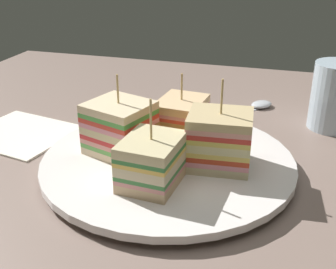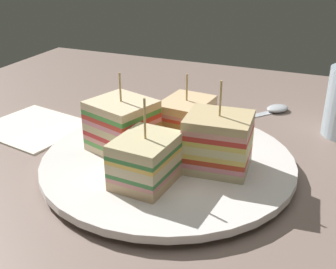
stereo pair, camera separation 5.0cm
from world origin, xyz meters
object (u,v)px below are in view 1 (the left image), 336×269
object	(u,v)px
plate	(168,162)
sandwich_wedge_2	(149,161)
sandwich_wedge_3	(219,140)
spoon	(253,107)
sandwich_wedge_1	(121,127)
chip_pile	(158,144)
napkin	(21,133)
drinking_glass	(336,101)
sandwich_wedge_0	(181,119)

from	to	relation	value
plate	sandwich_wedge_2	size ratio (longest dim) A/B	3.16
sandwich_wedge_3	spoon	size ratio (longest dim) A/B	0.79
sandwich_wedge_1	spoon	distance (cm)	26.77
plate	chip_pile	distance (cm)	2.49
napkin	spoon	bearing A→B (deg)	32.00
spoon	sandwich_wedge_3	bearing A→B (deg)	-144.70
drinking_glass	napkin	bearing A→B (deg)	-160.36
sandwich_wedge_2	spoon	distance (cm)	30.13
spoon	drinking_glass	distance (cm)	12.97
chip_pile	napkin	distance (cm)	21.93
sandwich_wedge_1	spoon	xyz separation A→B (cm)	(13.53, 22.69, -4.32)
sandwich_wedge_1	sandwich_wedge_2	size ratio (longest dim) A/B	1.03
sandwich_wedge_2	chip_pile	world-z (taller)	sandwich_wedge_2
spoon	napkin	bearing A→B (deg)	161.28
sandwich_wedge_0	sandwich_wedge_1	size ratio (longest dim) A/B	0.89
plate	napkin	bearing A→B (deg)	170.37
sandwich_wedge_3	spoon	world-z (taller)	sandwich_wedge_3
sandwich_wedge_2	napkin	size ratio (longest dim) A/B	0.68
chip_pile	napkin	size ratio (longest dim) A/B	0.61
sandwich_wedge_0	spoon	distance (cm)	18.93
plate	napkin	size ratio (longest dim) A/B	2.16
sandwich_wedge_0	sandwich_wedge_2	xyz separation A→B (cm)	(-0.34, -11.89, -0.05)
sandwich_wedge_1	drinking_glass	bearing A→B (deg)	54.43
sandwich_wedge_2	spoon	bearing A→B (deg)	-10.86
sandwich_wedge_2	sandwich_wedge_3	bearing A→B (deg)	-42.91
sandwich_wedge_1	chip_pile	size ratio (longest dim) A/B	1.15
chip_pile	spoon	xyz separation A→B (cm)	(8.96, 22.53, -2.60)
sandwich_wedge_0	sandwich_wedge_1	distance (cm)	8.30
chip_pile	drinking_glass	bearing A→B (deg)	41.84
chip_pile	plate	bearing A→B (deg)	-14.43
napkin	sandwich_wedge_2	bearing A→B (deg)	-23.54
sandwich_wedge_1	sandwich_wedge_3	xyz separation A→B (cm)	(11.93, -0.36, 0.02)
sandwich_wedge_0	napkin	xyz separation A→B (cm)	(-22.87, -2.08, -3.95)
sandwich_wedge_0	drinking_glass	distance (cm)	23.32
spoon	sandwich_wedge_2	bearing A→B (deg)	-156.04
chip_pile	napkin	bearing A→B (deg)	170.69
spoon	napkin	distance (cm)	35.88
drinking_glass	spoon	bearing A→B (deg)	161.53
sandwich_wedge_3	drinking_glass	distance (cm)	23.35
plate	sandwich_wedge_2	world-z (taller)	sandwich_wedge_2
sandwich_wedge_1	spoon	world-z (taller)	sandwich_wedge_1
chip_pile	spoon	size ratio (longest dim) A/B	0.65
sandwich_wedge_1	spoon	bearing A→B (deg)	77.12
sandwich_wedge_0	sandwich_wedge_1	world-z (taller)	sandwich_wedge_1
sandwich_wedge_3	drinking_glass	xyz separation A→B (cm)	(13.41, 19.10, -0.68)
chip_pile	sandwich_wedge_2	bearing A→B (deg)	-80.42
sandwich_wedge_1	napkin	xyz separation A→B (cm)	(-16.90, 3.67, -4.47)
chip_pile	drinking_glass	world-z (taller)	drinking_glass
drinking_glass	sandwich_wedge_3	bearing A→B (deg)	-125.08
plate	sandwich_wedge_2	bearing A→B (deg)	-93.18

